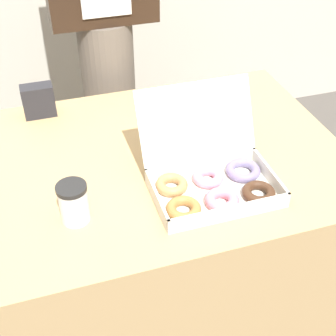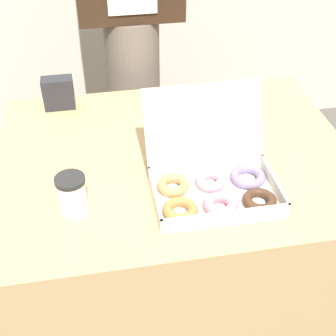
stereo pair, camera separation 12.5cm
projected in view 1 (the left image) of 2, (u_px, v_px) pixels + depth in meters
name	position (u px, v px, depth m)	size (l,w,h in m)	color
ground_plane	(168.00, 292.00, 1.93)	(14.00, 14.00, 0.00)	#4C4742
table	(168.00, 232.00, 1.70)	(1.12, 0.87, 0.71)	tan
donut_box	(212.00, 178.00, 1.33)	(0.36, 0.34, 0.25)	silver
coffee_cup	(74.00, 203.00, 1.22)	(0.08, 0.08, 0.12)	white
napkin_holder	(39.00, 101.00, 1.63)	(0.11, 0.06, 0.12)	#232328
person_customer	(103.00, 19.00, 1.83)	(0.41, 0.22, 1.70)	#665B51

